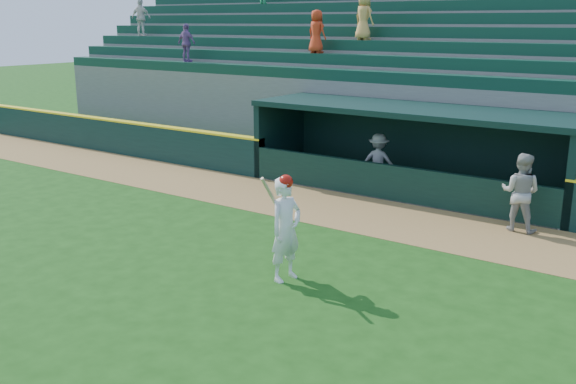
{
  "coord_description": "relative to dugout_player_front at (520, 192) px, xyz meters",
  "views": [
    {
      "loc": [
        7.58,
        -9.12,
        4.8
      ],
      "look_at": [
        0.0,
        1.6,
        1.3
      ],
      "focal_mm": 40.0,
      "sensor_mm": 36.0,
      "label": 1
    }
  ],
  "objects": [
    {
      "name": "dugout_player_front",
      "position": [
        0.0,
        0.0,
        0.0
      ],
      "size": [
        0.92,
        0.73,
        1.86
      ],
      "primitive_type": "imported",
      "rotation": [
        0.0,
        0.0,
        3.17
      ],
      "color": "#9E9E99",
      "rests_on": "ground"
    },
    {
      "name": "field_wall_left",
      "position": [
        -15.91,
        0.7,
        -0.33
      ],
      "size": [
        15.5,
        0.3,
        1.2
      ],
      "primitive_type": "cube",
      "color": "black",
      "rests_on": "ground"
    },
    {
      "name": "warning_track",
      "position": [
        -3.66,
        -0.95,
        -0.93
      ],
      "size": [
        40.0,
        3.0,
        0.01
      ],
      "primitive_type": "cube",
      "color": "olive",
      "rests_on": "ground"
    },
    {
      "name": "stands",
      "position": [
        -3.67,
        6.73,
        1.47
      ],
      "size": [
        34.5,
        6.25,
        7.59
      ],
      "color": "slate",
      "rests_on": "ground"
    },
    {
      "name": "batter_at_plate",
      "position": [
        -2.76,
        -5.6,
        0.1
      ],
      "size": [
        0.59,
        0.88,
        2.08
      ],
      "color": "white",
      "rests_on": "ground"
    },
    {
      "name": "ground",
      "position": [
        -3.66,
        -5.85,
        -0.93
      ],
      "size": [
        120.0,
        120.0,
        0.0
      ],
      "primitive_type": "plane",
      "color": "#184511",
      "rests_on": "ground"
    },
    {
      "name": "dugout",
      "position": [
        -3.66,
        2.16,
        0.43
      ],
      "size": [
        9.4,
        2.8,
        2.46
      ],
      "color": "slate",
      "rests_on": "ground"
    },
    {
      "name": "dugout_player_inside",
      "position": [
        -4.58,
        1.66,
        -0.12
      ],
      "size": [
        1.18,
        0.87,
        1.63
      ],
      "primitive_type": "imported",
      "rotation": [
        0.0,
        0.0,
        3.42
      ],
      "color": "#A0A09B",
      "rests_on": "ground"
    },
    {
      "name": "wall_stripe_left",
      "position": [
        -15.91,
        0.7,
        0.3
      ],
      "size": [
        15.5,
        0.32,
        0.06
      ],
      "primitive_type": "cube",
      "color": "yellow",
      "rests_on": "field_wall_left"
    }
  ]
}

